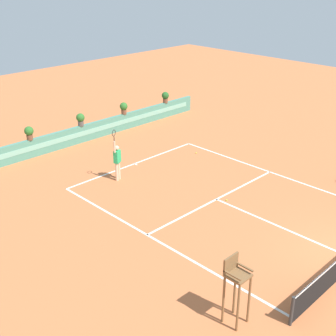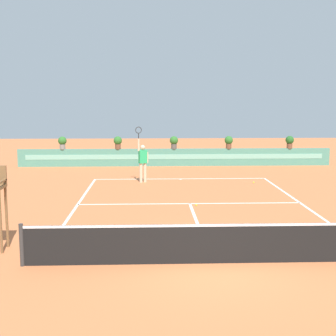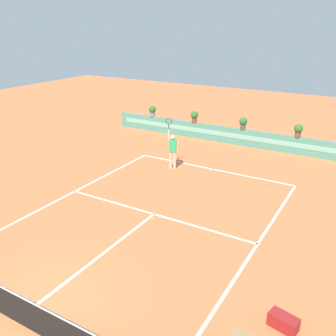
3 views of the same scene
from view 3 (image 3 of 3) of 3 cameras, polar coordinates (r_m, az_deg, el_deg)
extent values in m
plane|color=#C66B3D|center=(14.18, -3.05, -7.75)|extent=(60.00, 60.00, 0.00)
cube|color=white|center=(18.89, 6.79, -0.16)|extent=(8.22, 0.10, 0.01)
cube|color=white|center=(14.47, -2.17, -7.08)|extent=(8.22, 0.10, 0.01)
cube|color=white|center=(12.30, -10.41, -13.12)|extent=(0.10, 6.40, 0.01)
cube|color=white|center=(16.54, -15.18, -4.05)|extent=(0.10, 11.89, 0.01)
cube|color=white|center=(12.65, 12.94, -12.26)|extent=(0.10, 11.89, 0.01)
cube|color=white|center=(18.81, 6.67, -0.26)|extent=(0.10, 0.20, 0.01)
cube|color=black|center=(10.36, -22.71, -18.93)|extent=(8.82, 0.02, 0.95)
cube|color=white|center=(10.09, -23.08, -16.98)|extent=(8.82, 0.03, 0.06)
cube|color=#4C8E7A|center=(22.72, 11.49, 4.61)|extent=(18.00, 0.20, 1.00)
cube|color=#7ABCA8|center=(22.61, 11.41, 4.67)|extent=(17.10, 0.01, 0.28)
cube|color=maroon|center=(10.08, 17.29, -21.61)|extent=(0.76, 0.50, 0.36)
cylinder|color=beige|center=(18.71, 1.03, 1.24)|extent=(0.14, 0.14, 0.90)
cylinder|color=beige|center=(18.74, 0.42, 1.27)|extent=(0.14, 0.14, 0.90)
cube|color=#28B266|center=(18.48, 0.73, 3.44)|extent=(0.42, 0.34, 0.60)
sphere|color=beige|center=(18.35, 0.74, 4.72)|extent=(0.22, 0.22, 0.22)
cylinder|color=beige|center=(18.35, 0.12, 5.10)|extent=(0.09, 0.09, 0.55)
cylinder|color=black|center=(18.23, 0.12, 6.37)|extent=(0.04, 0.04, 0.24)
torus|color=#262626|center=(18.17, 0.12, 7.16)|extent=(0.30, 0.14, 0.31)
cylinder|color=beige|center=(18.47, 1.41, 3.26)|extent=(0.09, 0.09, 0.50)
sphere|color=#CCE033|center=(16.77, 15.31, -3.58)|extent=(0.07, 0.07, 0.07)
sphere|color=#CCE033|center=(14.07, -2.37, -7.85)|extent=(0.07, 0.07, 0.07)
cylinder|color=brown|center=(21.80, 19.29, 4.87)|extent=(0.32, 0.32, 0.28)
sphere|color=#2D6B28|center=(21.71, 19.40, 5.74)|extent=(0.48, 0.48, 0.48)
cylinder|color=#514C47|center=(22.57, 11.41, 6.20)|extent=(0.32, 0.32, 0.28)
sphere|color=#2D6B28|center=(22.49, 11.47, 7.04)|extent=(0.48, 0.48, 0.48)
cylinder|color=brown|center=(23.76, 4.05, 7.33)|extent=(0.32, 0.32, 0.28)
sphere|color=#2D6B28|center=(23.68, 4.07, 8.14)|extent=(0.48, 0.48, 0.48)
cylinder|color=gray|center=(25.28, -2.41, 8.22)|extent=(0.32, 0.32, 0.28)
sphere|color=#2D6B28|center=(25.20, -2.42, 8.98)|extent=(0.48, 0.48, 0.48)
camera|label=1|loc=(21.10, -64.98, 16.81)|focal=49.13mm
camera|label=2|loc=(10.88, -89.70, -17.75)|focal=50.31mm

